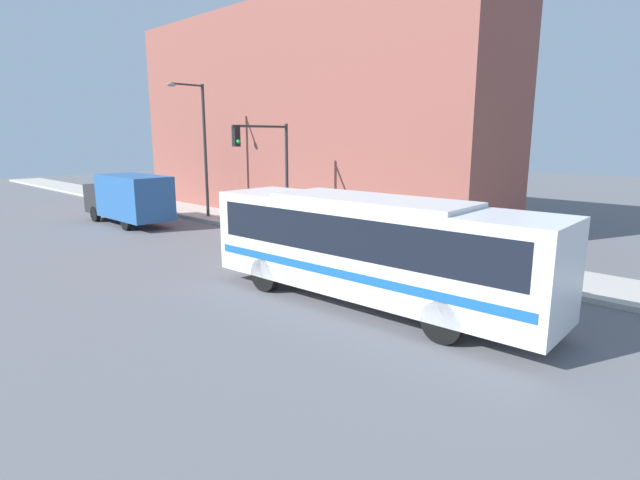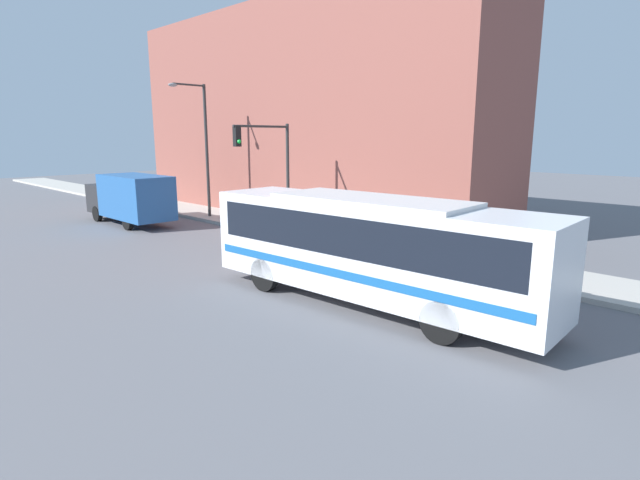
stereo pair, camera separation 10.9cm
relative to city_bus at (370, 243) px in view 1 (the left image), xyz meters
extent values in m
plane|color=slate|center=(0.21, 0.10, -1.87)|extent=(120.00, 120.00, 0.00)
cube|color=#B7B2A8|center=(6.32, 20.10, -1.79)|extent=(3.21, 70.00, 0.18)
cube|color=brown|center=(10.92, 14.44, 4.40)|extent=(6.00, 26.68, 12.54)
cube|color=silver|center=(0.00, 0.00, -0.10)|extent=(2.98, 10.92, 2.63)
cube|color=black|center=(0.00, 0.00, 0.37)|extent=(2.98, 10.06, 1.11)
cube|color=#19599E|center=(0.00, 0.00, -0.68)|extent=(3.00, 10.49, 0.24)
cube|color=silver|center=(0.00, 0.00, 1.26)|extent=(2.55, 6.05, 0.16)
cylinder|color=black|center=(0.93, 3.40, -1.33)|extent=(0.33, 1.09, 1.08)
cylinder|color=black|center=(-1.25, 3.29, -1.33)|extent=(0.33, 1.09, 1.08)
cylinder|color=black|center=(1.23, -2.92, -1.33)|extent=(0.33, 1.09, 1.08)
cylinder|color=black|center=(-0.95, -3.02, -1.33)|extent=(0.33, 1.09, 1.08)
cube|color=#265999|center=(1.41, 17.77, -0.24)|extent=(2.28, 4.93, 2.36)
cube|color=#262628|center=(1.41, 21.19, -0.59)|extent=(2.17, 1.92, 1.66)
cylinder|color=black|center=(0.42, 20.85, -1.42)|extent=(0.25, 0.90, 0.90)
cylinder|color=black|center=(0.42, 16.85, -1.42)|extent=(0.25, 0.90, 0.90)
cylinder|color=#999999|center=(5.31, 3.73, -1.40)|extent=(0.21, 0.21, 0.60)
sphere|color=#999999|center=(5.31, 3.73, -1.04)|extent=(0.20, 0.20, 0.20)
cylinder|color=#999999|center=(5.31, 3.61, -1.37)|extent=(0.09, 0.13, 0.09)
cylinder|color=#2D2D2D|center=(5.46, 9.62, 0.97)|extent=(0.16, 0.16, 5.35)
cylinder|color=#2D2D2D|center=(3.86, 9.62, 3.50)|extent=(3.20, 0.11, 0.11)
cube|color=black|center=(2.46, 9.62, 3.05)|extent=(0.30, 0.24, 0.90)
sphere|color=#19D83F|center=(2.46, 9.48, 2.82)|extent=(0.18, 0.18, 0.18)
cylinder|color=#2D2D2D|center=(5.31, 9.05, -1.16)|extent=(0.06, 0.06, 1.08)
cylinder|color=#4C4C51|center=(5.31, 9.05, -0.51)|extent=(0.14, 0.14, 0.22)
cylinder|color=#2D2D2D|center=(5.56, 16.89, 2.15)|extent=(0.18, 0.18, 7.69)
cylinder|color=#2D2D2D|center=(4.57, 16.89, 5.89)|extent=(1.98, 0.11, 0.11)
ellipsoid|color=gray|center=(3.58, 16.89, 5.81)|extent=(0.56, 0.28, 0.20)
camera|label=1|loc=(-11.17, -8.82, 3.05)|focal=28.00mm
camera|label=2|loc=(-11.09, -8.89, 3.05)|focal=28.00mm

